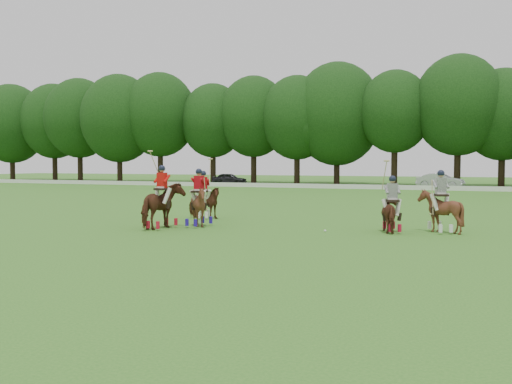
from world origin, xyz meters
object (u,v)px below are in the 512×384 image
at_px(polo_red_a, 162,205).
at_px(car_mid, 440,181).
at_px(polo_stripe_a, 392,212).
at_px(polo_stripe_b, 440,210).
at_px(polo_red_c, 199,206).
at_px(polo_ball, 325,231).
at_px(car_left, 230,179).
at_px(polo_red_b, 203,202).

bearing_deg(polo_red_a, car_mid, 79.40).
distance_m(polo_stripe_a, polo_stripe_b, 1.77).
xyz_separation_m(polo_red_c, polo_ball, (5.20, 0.15, -0.80)).
height_order(polo_red_c, polo_ball, polo_red_c).
bearing_deg(car_left, polo_red_a, -166.75).
bearing_deg(car_mid, polo_stripe_a, -169.00).
bearing_deg(polo_stripe_b, polo_red_c, -170.36).
height_order(car_mid, polo_ball, car_mid).
bearing_deg(polo_red_c, polo_stripe_a, 7.37).
xyz_separation_m(car_mid, polo_ball, (-1.36, -39.02, -0.70)).
height_order(car_left, polo_red_c, polo_red_c).
xyz_separation_m(car_left, polo_red_a, (15.57, -40.36, 0.23)).
bearing_deg(polo_ball, car_left, 119.14).
xyz_separation_m(car_mid, polo_stripe_a, (0.96, -38.19, -0.01)).
xyz_separation_m(polo_stripe_a, polo_ball, (-2.32, -0.82, -0.70)).
bearing_deg(polo_red_c, polo_red_a, -129.79).
distance_m(polo_red_a, polo_ball, 6.39).
distance_m(car_left, polo_red_b, 39.30).
distance_m(polo_red_c, polo_ball, 5.26).
bearing_deg(polo_red_b, car_mid, 77.74).
height_order(polo_red_a, polo_ball, polo_red_a).
bearing_deg(polo_red_a, polo_red_c, 50.21).
bearing_deg(polo_red_b, polo_red_c, -66.01).
height_order(car_mid, polo_stripe_a, polo_stripe_a).
bearing_deg(polo_red_a, car_left, 111.09).
relative_size(car_left, car_mid, 0.88).
bearing_deg(polo_red_a, polo_red_b, 94.39).
distance_m(polo_red_c, polo_stripe_a, 7.59).
xyz_separation_m(polo_red_b, polo_red_c, (1.31, -2.94, 0.07)).
xyz_separation_m(polo_red_b, polo_ball, (6.51, -2.79, -0.73)).
xyz_separation_m(car_left, polo_red_c, (16.56, -39.17, 0.16)).
bearing_deg(polo_stripe_a, car_mid, 91.44).
relative_size(polo_stripe_a, polo_stripe_b, 1.14).
height_order(polo_red_a, polo_red_c, polo_red_a).
bearing_deg(car_left, polo_ball, -158.70).
bearing_deg(car_left, polo_red_c, -164.93).
relative_size(car_mid, polo_red_a, 1.51).
height_order(car_left, car_mid, car_mid).
xyz_separation_m(car_left, polo_red_b, (15.25, -36.22, 0.09)).
height_order(car_left, polo_ball, car_left).
distance_m(car_mid, polo_red_b, 37.07).
bearing_deg(polo_red_c, car_mid, 80.49).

